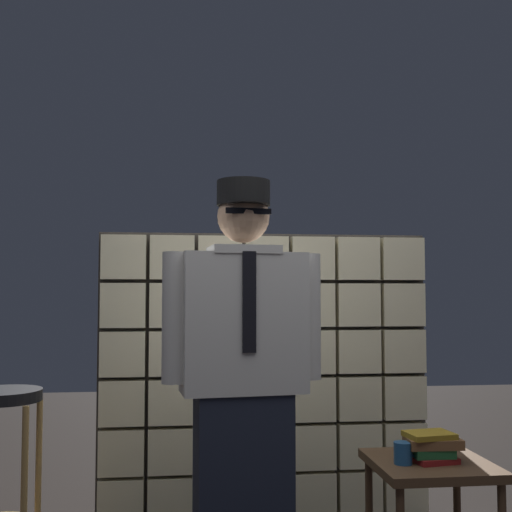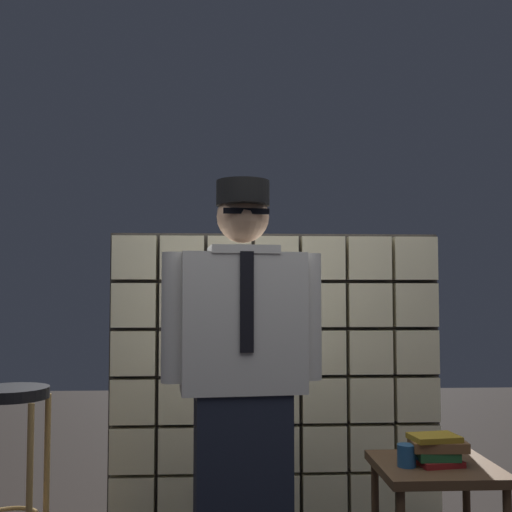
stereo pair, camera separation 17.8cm
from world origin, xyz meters
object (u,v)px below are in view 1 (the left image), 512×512
at_px(standing_person, 243,375).
at_px(side_table, 431,475).
at_px(bar_stool, 1,439).
at_px(coffee_mug, 404,453).
at_px(book_stack, 432,446).

xyz_separation_m(standing_person, side_table, (0.86, 0.11, -0.47)).
bearing_deg(bar_stool, standing_person, -13.24).
xyz_separation_m(standing_person, bar_stool, (-1.04, 0.24, -0.29)).
bearing_deg(bar_stool, coffee_mug, -5.92).
bearing_deg(book_stack, standing_person, -174.40).
height_order(book_stack, coffee_mug, book_stack).
xyz_separation_m(book_stack, coffee_mug, (-0.14, -0.02, -0.02)).
height_order(standing_person, bar_stool, standing_person).
distance_m(standing_person, coffee_mug, 0.80).
relative_size(book_stack, coffee_mug, 1.97).
distance_m(bar_stool, book_stack, 1.90).
bearing_deg(coffee_mug, standing_person, -175.00).
bearing_deg(standing_person, coffee_mug, -1.34).
height_order(side_table, coffee_mug, coffee_mug).
bearing_deg(coffee_mug, book_stack, 8.69).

